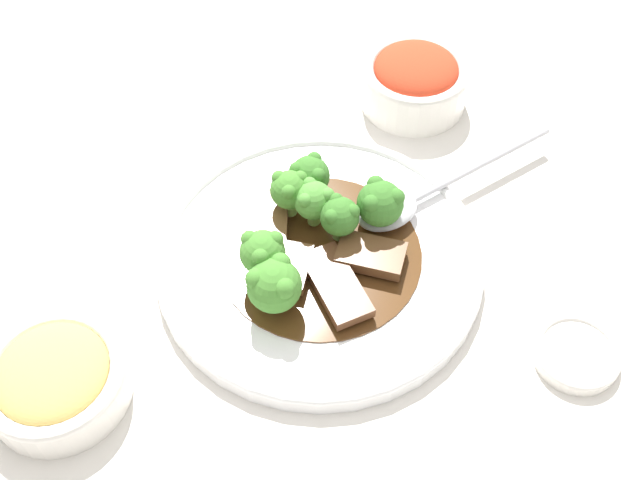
# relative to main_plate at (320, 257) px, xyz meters

# --- Properties ---
(ground_plane) EXTENTS (4.00, 4.00, 0.00)m
(ground_plane) POSITION_rel_main_plate_xyz_m (0.00, 0.00, -0.01)
(ground_plane) COLOR silver
(main_plate) EXTENTS (0.28, 0.28, 0.02)m
(main_plate) POSITION_rel_main_plate_xyz_m (0.00, 0.00, 0.00)
(main_plate) COLOR white
(main_plate) RESTS_ON ground_plane
(beef_strip_0) EXTENTS (0.06, 0.04, 0.01)m
(beef_strip_0) POSITION_rel_main_plate_xyz_m (0.04, 0.00, 0.01)
(beef_strip_0) COLOR brown
(beef_strip_0) RESTS_ON main_plate
(beef_strip_1) EXTENTS (0.03, 0.05, 0.01)m
(beef_strip_1) POSITION_rel_main_plate_xyz_m (-0.02, -0.02, 0.01)
(beef_strip_1) COLOR brown
(beef_strip_1) RESTS_ON main_plate
(beef_strip_2) EXTENTS (0.04, 0.07, 0.01)m
(beef_strip_2) POSITION_rel_main_plate_xyz_m (-0.04, 0.01, 0.01)
(beef_strip_2) COLOR brown
(beef_strip_2) RESTS_ON main_plate
(beef_strip_3) EXTENTS (0.07, 0.08, 0.01)m
(beef_strip_3) POSITION_rel_main_plate_xyz_m (0.02, -0.03, 0.01)
(beef_strip_3) COLOR #56331E
(beef_strip_3) RESTS_ON main_plate
(broccoli_floret_0) EXTENTS (0.04, 0.04, 0.05)m
(broccoli_floret_0) POSITION_rel_main_plate_xyz_m (0.04, 0.04, 0.04)
(broccoli_floret_0) COLOR #8EB756
(broccoli_floret_0) RESTS_ON main_plate
(broccoli_floret_1) EXTENTS (0.04, 0.04, 0.05)m
(broccoli_floret_1) POSITION_rel_main_plate_xyz_m (-0.04, -0.03, 0.04)
(broccoli_floret_1) COLOR #8EB756
(broccoli_floret_1) RESTS_ON main_plate
(broccoli_floret_2) EXTENTS (0.04, 0.04, 0.05)m
(broccoli_floret_2) POSITION_rel_main_plate_xyz_m (-0.02, -0.06, 0.04)
(broccoli_floret_2) COLOR #7FA84C
(broccoli_floret_2) RESTS_ON main_plate
(broccoli_floret_3) EXTENTS (0.03, 0.03, 0.04)m
(broccoli_floret_3) POSITION_rel_main_plate_xyz_m (0.01, 0.02, 0.04)
(broccoli_floret_3) COLOR #7FA84C
(broccoli_floret_3) RESTS_ON main_plate
(broccoli_floret_4) EXTENTS (0.03, 0.03, 0.05)m
(broccoli_floret_4) POSITION_rel_main_plate_xyz_m (-0.03, 0.04, 0.04)
(broccoli_floret_4) COLOR #8EB756
(broccoli_floret_4) RESTS_ON main_plate
(broccoli_floret_5) EXTENTS (0.04, 0.04, 0.04)m
(broccoli_floret_5) POSITION_rel_main_plate_xyz_m (-0.02, 0.06, 0.04)
(broccoli_floret_5) COLOR #7FA84C
(broccoli_floret_5) RESTS_ON main_plate
(broccoli_floret_6) EXTENTS (0.03, 0.03, 0.05)m
(broccoli_floret_6) POSITION_rel_main_plate_xyz_m (-0.01, 0.03, 0.04)
(broccoli_floret_6) COLOR #7FA84C
(broccoli_floret_6) RESTS_ON main_plate
(serving_spoon) EXTENTS (0.17, 0.17, 0.01)m
(serving_spoon) POSITION_rel_main_plate_xyz_m (0.07, 0.06, 0.02)
(serving_spoon) COLOR #B7B7BC
(serving_spoon) RESTS_ON main_plate
(side_bowl_kimchi) EXTENTS (0.11, 0.11, 0.06)m
(side_bowl_kimchi) POSITION_rel_main_plate_xyz_m (0.05, 0.22, 0.02)
(side_bowl_kimchi) COLOR white
(side_bowl_kimchi) RESTS_ON ground_plane
(side_bowl_appetizer) EXTENTS (0.11, 0.11, 0.04)m
(side_bowl_appetizer) POSITION_rel_main_plate_xyz_m (-0.17, -0.16, 0.01)
(side_bowl_appetizer) COLOR white
(side_bowl_appetizer) RESTS_ON ground_plane
(sauce_dish) EXTENTS (0.07, 0.07, 0.01)m
(sauce_dish) POSITION_rel_main_plate_xyz_m (0.22, -0.05, -0.00)
(sauce_dish) COLOR white
(sauce_dish) RESTS_ON ground_plane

